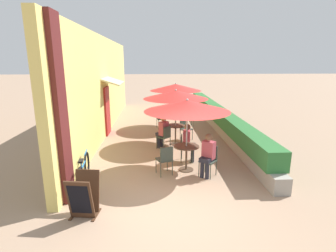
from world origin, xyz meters
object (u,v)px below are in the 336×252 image
(menu_board, at_px, (84,196))
(patio_umbrella_near, at_px, (187,106))
(cafe_chair_mid_right, at_px, (165,136))
(patio_umbrella_mid, at_px, (176,95))
(bicycle_leaning, at_px, (84,171))
(cafe_chair_near_back, at_px, (165,158))
(cafe_chair_far_left, at_px, (162,118))
(seated_patron_near_left, at_px, (208,153))
(patio_table_mid, at_px, (176,131))
(seated_patron_near_right, at_px, (188,141))
(seated_patron_mid_right, at_px, (163,131))
(patio_table_near, at_px, (186,153))
(patio_umbrella_far, at_px, (176,87))
(cafe_chair_mid_left, at_px, (185,127))
(cafe_chair_far_right, at_px, (189,116))
(cafe_chair_near_left, at_px, (209,158))
(patio_table_far, at_px, (175,116))
(cafe_chair_near_right, at_px, (185,146))

(menu_board, bearing_deg, patio_umbrella_near, 50.11)
(cafe_chair_mid_right, bearing_deg, patio_umbrella_mid, 6.07)
(patio_umbrella_mid, distance_m, bicycle_leaning, 4.57)
(cafe_chair_near_back, bearing_deg, cafe_chair_mid_right, 66.68)
(cafe_chair_far_left, xyz_separation_m, bicycle_leaning, (-2.23, -5.84, -0.15))
(seated_patron_near_left, relative_size, patio_table_mid, 1.65)
(seated_patron_near_right, relative_size, cafe_chair_mid_right, 1.44)
(seated_patron_near_left, distance_m, seated_patron_mid_right, 2.78)
(patio_table_near, relative_size, seated_patron_near_right, 0.61)
(patio_umbrella_near, relative_size, patio_umbrella_far, 1.00)
(seated_patron_near_right, xyz_separation_m, cafe_chair_mid_left, (0.18, 2.42, -0.17))
(patio_umbrella_mid, relative_size, cafe_chair_mid_left, 2.84)
(seated_patron_mid_right, relative_size, cafe_chair_far_right, 1.44)
(cafe_chair_far_left, bearing_deg, cafe_chair_mid_right, -101.02)
(cafe_chair_near_back, xyz_separation_m, cafe_chair_far_right, (1.44, 5.83, 0.00))
(patio_umbrella_near, relative_size, patio_table_mid, 3.26)
(patio_umbrella_mid, height_order, cafe_chair_mid_right, patio_umbrella_mid)
(cafe_chair_near_left, distance_m, patio_table_mid, 3.03)
(seated_patron_near_right, relative_size, patio_table_far, 1.65)
(patio_table_near, height_order, cafe_chair_mid_left, cafe_chair_mid_left)
(seated_patron_near_left, bearing_deg, cafe_chair_near_left, -90.00)
(cafe_chair_near_right, height_order, cafe_chair_far_right, same)
(cafe_chair_near_right, xyz_separation_m, patio_table_mid, (-0.15, 1.82, 0.03))
(seated_patron_mid_right, xyz_separation_m, menu_board, (-1.80, -4.29, -0.24))
(cafe_chair_near_right, relative_size, seated_patron_near_right, 0.70)
(cafe_chair_near_right, relative_size, cafe_chair_mid_left, 1.00)
(patio_table_far, relative_size, cafe_chair_far_left, 0.87)
(seated_patron_near_right, distance_m, seated_patron_mid_right, 1.55)
(cafe_chair_near_back, height_order, patio_umbrella_far, patio_umbrella_far)
(seated_patron_near_left, height_order, cafe_chair_far_right, seated_patron_near_left)
(seated_patron_mid_right, bearing_deg, cafe_chair_far_left, 42.45)
(seated_patron_near_right, xyz_separation_m, patio_umbrella_mid, (-0.26, 1.84, 1.27))
(cafe_chair_near_right, distance_m, patio_table_far, 4.56)
(cafe_chair_near_left, distance_m, cafe_chair_far_left, 5.58)
(seated_patron_near_right, height_order, patio_table_far, seated_patron_near_right)
(seated_patron_near_left, height_order, patio_table_mid, seated_patron_near_left)
(cafe_chair_near_back, bearing_deg, patio_umbrella_mid, 58.53)
(cafe_chair_near_back, bearing_deg, cafe_chair_near_right, 36.07)
(cafe_chair_near_left, xyz_separation_m, menu_board, (-3.04, -1.85, -0.07))
(cafe_chair_far_right, bearing_deg, cafe_chair_mid_right, 57.53)
(patio_umbrella_near, relative_size, cafe_chair_near_left, 2.84)
(cafe_chair_far_right, bearing_deg, seated_patron_mid_right, 55.94)
(seated_patron_near_right, distance_m, cafe_chair_mid_left, 2.43)
(cafe_chair_near_right, bearing_deg, cafe_chair_near_back, -23.93)
(patio_table_mid, bearing_deg, seated_patron_near_right, -81.98)
(patio_umbrella_far, bearing_deg, patio_table_mid, -94.59)
(patio_umbrella_near, xyz_separation_m, seated_patron_near_right, (0.15, 0.70, -1.27))
(seated_patron_near_left, distance_m, patio_table_far, 5.78)
(cafe_chair_near_back, bearing_deg, cafe_chair_mid_left, 53.30)
(cafe_chair_far_left, bearing_deg, bicycle_leaning, -122.52)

